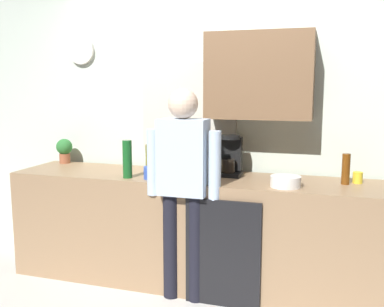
# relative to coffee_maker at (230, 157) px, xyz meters

# --- Properties ---
(ground_plane) EXTENTS (8.00, 8.00, 0.00)m
(ground_plane) POSITION_rel_coffee_maker_xyz_m (-0.25, -0.44, -1.04)
(ground_plane) COLOR silver
(kitchen_counter) EXTENTS (3.06, 0.64, 0.90)m
(kitchen_counter) POSITION_rel_coffee_maker_xyz_m (-0.25, -0.14, -0.59)
(kitchen_counter) COLOR #937251
(kitchen_counter) RESTS_ON ground_plane
(dishwasher_panel) EXTENTS (0.56, 0.02, 0.81)m
(dishwasher_panel) POSITION_rel_coffee_maker_xyz_m (0.06, -0.48, -0.64)
(dishwasher_panel) COLOR black
(dishwasher_panel) RESTS_ON ground_plane
(back_wall_assembly) EXTENTS (4.66, 0.42, 2.60)m
(back_wall_assembly) POSITION_rel_coffee_maker_xyz_m (-0.20, 0.26, 0.31)
(back_wall_assembly) COLOR silver
(back_wall_assembly) RESTS_ON ground_plane
(coffee_maker) EXTENTS (0.20, 0.20, 0.33)m
(coffee_maker) POSITION_rel_coffee_maker_xyz_m (0.00, 0.00, 0.00)
(coffee_maker) COLOR black
(coffee_maker) RESTS_ON kitchen_counter
(bottle_dark_sauce) EXTENTS (0.06, 0.06, 0.18)m
(bottle_dark_sauce) POSITION_rel_coffee_maker_xyz_m (-0.26, 0.03, -0.06)
(bottle_dark_sauce) COLOR black
(bottle_dark_sauce) RESTS_ON kitchen_counter
(bottle_amber_beer) EXTENTS (0.06, 0.06, 0.23)m
(bottle_amber_beer) POSITION_rel_coffee_maker_xyz_m (0.89, -0.08, -0.03)
(bottle_amber_beer) COLOR brown
(bottle_amber_beer) RESTS_ON kitchen_counter
(bottle_green_wine) EXTENTS (0.07, 0.07, 0.30)m
(bottle_green_wine) POSITION_rel_coffee_maker_xyz_m (-0.75, -0.35, 0.00)
(bottle_green_wine) COLOR #195923
(bottle_green_wine) RESTS_ON kitchen_counter
(bottle_olive_oil) EXTENTS (0.06, 0.06, 0.25)m
(bottle_olive_oil) POSITION_rel_coffee_maker_xyz_m (-0.63, -0.19, -0.02)
(bottle_olive_oil) COLOR olive
(bottle_olive_oil) RESTS_ON kitchen_counter
(bottle_clear_soda) EXTENTS (0.09, 0.09, 0.28)m
(bottle_clear_soda) POSITION_rel_coffee_maker_xyz_m (-0.34, -0.19, -0.01)
(bottle_clear_soda) COLOR #2D8C33
(bottle_clear_soda) RESTS_ON kitchen_counter
(cup_blue_mug) EXTENTS (0.08, 0.08, 0.10)m
(cup_blue_mug) POSITION_rel_coffee_maker_xyz_m (-0.57, -0.34, -0.10)
(cup_blue_mug) COLOR #3351B2
(cup_blue_mug) RESTS_ON kitchen_counter
(cup_yellow_cup) EXTENTS (0.07, 0.07, 0.08)m
(cup_yellow_cup) POSITION_rel_coffee_maker_xyz_m (0.98, -0.01, -0.10)
(cup_yellow_cup) COLOR yellow
(cup_yellow_cup) RESTS_ON kitchen_counter
(mixing_bowl) EXTENTS (0.22, 0.22, 0.08)m
(mixing_bowl) POSITION_rel_coffee_maker_xyz_m (0.48, -0.30, -0.11)
(mixing_bowl) COLOR white
(mixing_bowl) RESTS_ON kitchen_counter
(potted_plant) EXTENTS (0.15, 0.15, 0.23)m
(potted_plant) POSITION_rel_coffee_maker_xyz_m (-1.61, 0.09, -0.01)
(potted_plant) COLOR #9E5638
(potted_plant) RESTS_ON kitchen_counter
(dish_soap) EXTENTS (0.06, 0.06, 0.18)m
(dish_soap) POSITION_rel_coffee_maker_xyz_m (-0.23, -0.23, -0.07)
(dish_soap) COLOR blue
(dish_soap) RESTS_ON kitchen_counter
(person_at_sink) EXTENTS (0.57, 0.22, 1.60)m
(person_at_sink) POSITION_rel_coffee_maker_xyz_m (-0.25, -0.44, -0.09)
(person_at_sink) COLOR black
(person_at_sink) RESTS_ON ground_plane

